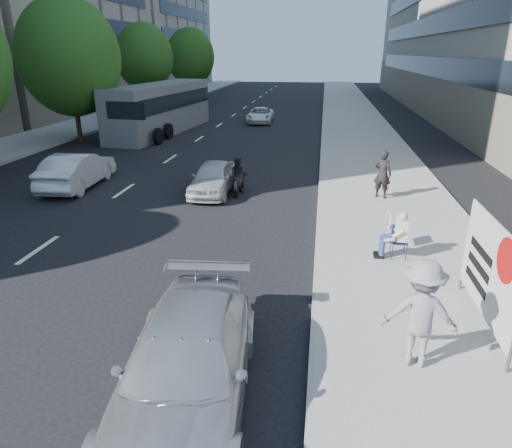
% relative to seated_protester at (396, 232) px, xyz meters
% --- Properties ---
extents(ground, '(160.00, 160.00, 0.00)m').
position_rel_seated_protester_xyz_m(ground, '(-3.50, -2.61, -0.87)').
color(ground, black).
rests_on(ground, ground).
extents(near_sidewalk, '(5.00, 120.00, 0.15)m').
position_rel_seated_protester_xyz_m(near_sidewalk, '(0.50, 17.39, -0.80)').
color(near_sidewalk, gray).
rests_on(near_sidewalk, ground).
extents(far_sidewalk, '(4.50, 120.00, 0.15)m').
position_rel_seated_protester_xyz_m(far_sidewalk, '(-20.25, 17.39, -0.80)').
color(far_sidewalk, gray).
rests_on(far_sidewalk, ground).
extents(tree_far_c, '(6.00, 6.00, 8.47)m').
position_rel_seated_protester_xyz_m(tree_far_c, '(-17.20, 15.39, 4.15)').
color(tree_far_c, '#382616').
rests_on(tree_far_c, ground).
extents(tree_far_d, '(4.80, 4.80, 7.65)m').
position_rel_seated_protester_xyz_m(tree_far_d, '(-17.20, 27.39, 4.01)').
color(tree_far_d, '#382616').
rests_on(tree_far_d, ground).
extents(tree_far_e, '(5.40, 5.40, 7.89)m').
position_rel_seated_protester_xyz_m(tree_far_e, '(-17.20, 41.39, 3.91)').
color(tree_far_e, '#382616').
rests_on(tree_far_e, ground).
extents(seated_protester, '(0.83, 1.11, 1.31)m').
position_rel_seated_protester_xyz_m(seated_protester, '(0.00, 0.00, 0.00)').
color(seated_protester, navy).
rests_on(seated_protester, near_sidewalk).
extents(jogger, '(1.35, 0.86, 1.99)m').
position_rel_seated_protester_xyz_m(jogger, '(-0.24, -4.51, 0.27)').
color(jogger, gray).
rests_on(jogger, near_sidewalk).
extents(pedestrian_woman, '(0.79, 0.69, 1.81)m').
position_rel_seated_protester_xyz_m(pedestrian_woman, '(0.25, 5.49, 0.18)').
color(pedestrian_woman, black).
rests_on(pedestrian_woman, near_sidewalk).
extents(protest_banner, '(0.08, 3.06, 2.20)m').
position_rel_seated_protester_xyz_m(protest_banner, '(1.28, -3.09, 0.53)').
color(protest_banner, '#4C4C4C').
rests_on(protest_banner, near_sidewalk).
extents(parked_sedan, '(2.44, 5.10, 1.43)m').
position_rel_seated_protester_xyz_m(parked_sedan, '(-4.00, -5.89, -0.16)').
color(parked_sedan, '#A6A8AD').
rests_on(parked_sedan, ground).
extents(white_sedan_near, '(1.52, 3.72, 1.26)m').
position_rel_seated_protester_xyz_m(white_sedan_near, '(-6.28, 5.60, -0.24)').
color(white_sedan_near, silver).
rests_on(white_sedan_near, ground).
extents(white_sedan_mid, '(1.74, 4.48, 1.46)m').
position_rel_seated_protester_xyz_m(white_sedan_mid, '(-12.08, 5.65, -0.15)').
color(white_sedan_mid, silver).
rests_on(white_sedan_mid, ground).
extents(white_sedan_far, '(2.06, 4.26, 1.17)m').
position_rel_seated_protester_xyz_m(white_sedan_far, '(-7.03, 25.17, -0.29)').
color(white_sedan_far, white).
rests_on(white_sedan_far, ground).
extents(motorcycle, '(0.75, 2.05, 1.42)m').
position_rel_seated_protester_xyz_m(motorcycle, '(-5.28, 5.84, -0.24)').
color(motorcycle, black).
rests_on(motorcycle, ground).
extents(bus, '(3.82, 12.28, 3.30)m').
position_rel_seated_protester_xyz_m(bus, '(-13.20, 19.58, 0.76)').
color(bus, slate).
rests_on(bus, ground).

